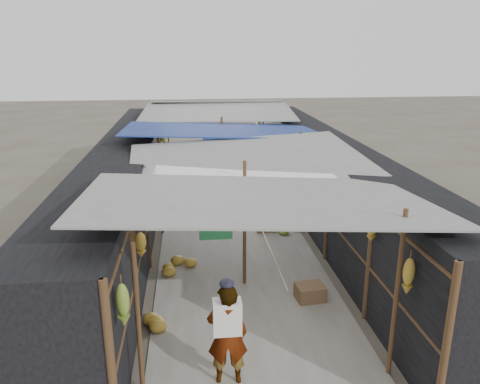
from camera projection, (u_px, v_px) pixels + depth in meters
name	position (u px, v px, depth m)	size (l,w,h in m)	color
ground	(269.00, 382.00, 6.78)	(80.00, 80.00, 0.00)	#6B6356
aisle_slab	(229.00, 223.00, 12.96)	(3.60, 16.00, 0.02)	#9E998E
stall_left	(127.00, 187.00, 12.34)	(1.40, 15.00, 2.30)	black
stall_right	(326.00, 181.00, 12.91)	(1.40, 15.00, 2.30)	black
crate_near	(310.00, 293.00, 8.96)	(0.53, 0.42, 0.32)	olive
crate_mid	(266.00, 225.00, 12.40)	(0.55, 0.44, 0.33)	olive
crate_back	(212.00, 173.00, 17.66)	(0.42, 0.35, 0.27)	olive
black_basin	(271.00, 204.00, 14.35)	(0.58, 0.58, 0.17)	black
vendor_elderly	(227.00, 334.00, 6.58)	(0.57, 0.38, 1.57)	silver
shopper_blue	(208.00, 190.00, 13.25)	(0.77, 0.60, 1.59)	#2149A5
vendor_seated	(254.00, 169.00, 16.90)	(0.63, 0.36, 0.97)	#4D4742
market_canopy	(229.00, 135.00, 12.58)	(5.62, 15.20, 2.77)	brown
hanging_bananas	(227.00, 165.00, 12.42)	(3.96, 14.44, 0.76)	olive
floor_bananas	(214.00, 211.00, 13.50)	(3.86, 10.39, 0.35)	olive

